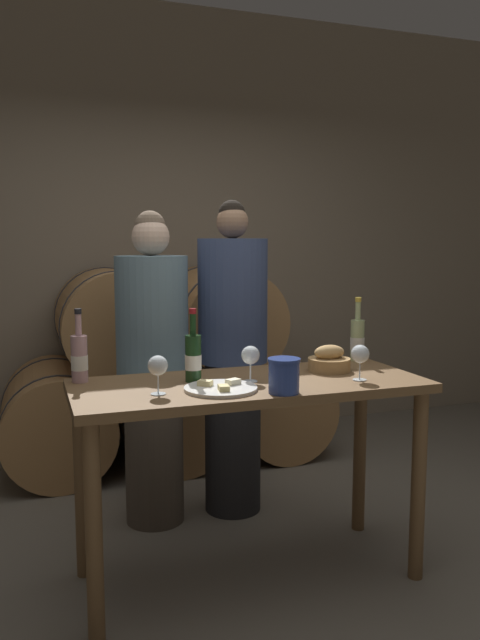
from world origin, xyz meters
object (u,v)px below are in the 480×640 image
at_px(wine_glass_left, 251,356).
at_px(cheese_plate, 221,388).
at_px(wine_bottle_rose, 79,358).
at_px(blue_crock, 284,374).
at_px(wine_glass_center, 360,355).
at_px(person_right, 233,357).
at_px(wine_bottle_white, 357,339).
at_px(person_left, 153,369).
at_px(tasting_table, 249,413).
at_px(wine_bottle_red, 193,357).
at_px(wine_glass_far_left, 158,366).
at_px(bread_basket, 329,361).

bearing_deg(wine_glass_left, cheese_plate, -147.91).
relative_size(wine_bottle_rose, wine_glass_left, 2.02).
relative_size(blue_crock, wine_glass_center, 0.90).
distance_m(person_right, wine_bottle_white, 0.69).
relative_size(wine_bottle_white, cheese_plate, 1.08).
bearing_deg(blue_crock, person_left, 109.54).
relative_size(tasting_table, wine_bottle_white, 4.71).
bearing_deg(person_left, wine_bottle_red, -85.26).
xyz_separation_m(tasting_table, person_right, (0.16, 0.70, 0.11)).
bearing_deg(wine_bottle_rose, person_left, 49.60).
relative_size(tasting_table, blue_crock, 10.82).
bearing_deg(wine_glass_left, wine_glass_far_left, -167.33).
xyz_separation_m(wine_bottle_rose, wine_glass_center, (1.14, -0.36, 0.01)).
distance_m(wine_bottle_white, wine_glass_left, 0.72).
xyz_separation_m(person_right, wine_glass_far_left, (-0.58, -0.81, 0.14)).
height_order(person_right, wine_bottle_rose, person_right).
distance_m(bread_basket, wine_glass_left, 0.43).
distance_m(wine_bottle_white, wine_glass_far_left, 1.15).
distance_m(person_left, bread_basket, 0.94).
bearing_deg(wine_glass_far_left, person_right, 54.50).
height_order(wine_bottle_rose, wine_glass_left, wine_bottle_rose).
distance_m(wine_glass_far_left, wine_glass_left, 0.43).
distance_m(wine_bottle_white, blue_crock, 0.80).
bearing_deg(wine_glass_far_left, wine_bottle_white, 18.80).
bearing_deg(cheese_plate, person_right, 68.43).
height_order(blue_crock, wine_glass_left, wine_glass_left).
relative_size(blue_crock, bread_basket, 0.71).
xyz_separation_m(wine_bottle_rose, cheese_plate, (0.52, -0.34, -0.10)).
distance_m(person_right, wine_glass_center, 0.90).
relative_size(person_right, wine_glass_center, 10.97).
distance_m(person_right, cheese_plate, 0.88).
height_order(wine_glass_far_left, wine_glass_center, same).
bearing_deg(bread_basket, cheese_plate, -161.05).
xyz_separation_m(person_left, wine_bottle_rose, (-0.41, -0.48, 0.17)).
bearing_deg(cheese_plate, person_left, 97.97).
xyz_separation_m(person_left, person_right, (0.44, -0.00, 0.03)).
bearing_deg(wine_bottle_rose, wine_glass_far_left, -50.61).
xyz_separation_m(tasting_table, bread_basket, (0.42, 0.08, 0.19)).
bearing_deg(person_left, bread_basket, -41.22).
distance_m(person_left, wine_glass_left, 0.79).
bearing_deg(person_right, wine_bottle_rose, -150.51).
bearing_deg(cheese_plate, wine_glass_center, -2.01).
xyz_separation_m(person_right, bread_basket, (0.27, -0.62, 0.08)).
relative_size(bread_basket, wine_glass_center, 1.26).
bearing_deg(cheese_plate, tasting_table, 35.38).
bearing_deg(wine_bottle_red, wine_bottle_white, 12.06).
bearing_deg(wine_glass_far_left, tasting_table, 14.24).
xyz_separation_m(bread_basket, wine_glass_center, (0.03, -0.22, 0.07)).
bearing_deg(wine_glass_center, bread_basket, 98.04).
height_order(wine_bottle_white, wine_glass_left, wine_bottle_white).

